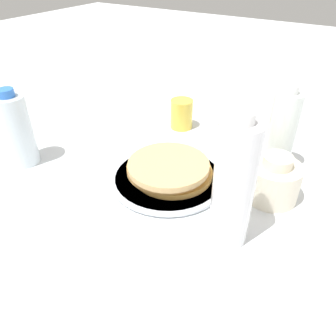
{
  "coord_description": "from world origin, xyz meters",
  "views": [
    {
      "loc": [
        -0.3,
        0.5,
        0.45
      ],
      "look_at": [
        0.01,
        -0.01,
        0.03
      ],
      "focal_mm": 35.0,
      "sensor_mm": 36.0,
      "label": 1
    }
  ],
  "objects_px": {
    "pancake_stack": "(169,169)",
    "water_bottle_near": "(281,132)",
    "plate": "(168,177)",
    "cream_jug": "(273,180)",
    "water_bottle_mid": "(16,130)",
    "juice_glass": "(182,114)",
    "water_bottle_far": "(234,185)"
  },
  "relations": [
    {
      "from": "pancake_stack",
      "to": "water_bottle_near",
      "type": "height_order",
      "value": "water_bottle_near"
    },
    {
      "from": "plate",
      "to": "water_bottle_near",
      "type": "relative_size",
      "value": 1.26
    },
    {
      "from": "water_bottle_near",
      "to": "cream_jug",
      "type": "bearing_deg",
      "value": 102.88
    },
    {
      "from": "water_bottle_mid",
      "to": "juice_glass",
      "type": "bearing_deg",
      "value": -123.11
    },
    {
      "from": "pancake_stack",
      "to": "water_bottle_far",
      "type": "distance_m",
      "value": 0.22
    },
    {
      "from": "juice_glass",
      "to": "water_bottle_mid",
      "type": "distance_m",
      "value": 0.44
    },
    {
      "from": "plate",
      "to": "water_bottle_far",
      "type": "bearing_deg",
      "value": 153.42
    },
    {
      "from": "water_bottle_mid",
      "to": "water_bottle_far",
      "type": "height_order",
      "value": "water_bottle_far"
    },
    {
      "from": "water_bottle_near",
      "to": "water_bottle_far",
      "type": "bearing_deg",
      "value": 88.49
    },
    {
      "from": "juice_glass",
      "to": "cream_jug",
      "type": "distance_m",
      "value": 0.37
    },
    {
      "from": "pancake_stack",
      "to": "juice_glass",
      "type": "relative_size",
      "value": 2.31
    },
    {
      "from": "juice_glass",
      "to": "plate",
      "type": "bearing_deg",
      "value": 113.19
    },
    {
      "from": "cream_jug",
      "to": "water_bottle_mid",
      "type": "xyz_separation_m",
      "value": [
        0.56,
        0.18,
        0.04
      ]
    },
    {
      "from": "pancake_stack",
      "to": "water_bottle_near",
      "type": "xyz_separation_m",
      "value": [
        -0.19,
        -0.18,
        0.07
      ]
    },
    {
      "from": "plate",
      "to": "water_bottle_mid",
      "type": "xyz_separation_m",
      "value": [
        0.34,
        0.12,
        0.08
      ]
    },
    {
      "from": "plate",
      "to": "pancake_stack",
      "type": "xyz_separation_m",
      "value": [
        -0.0,
        -0.0,
        0.02
      ]
    },
    {
      "from": "water_bottle_near",
      "to": "water_bottle_mid",
      "type": "bearing_deg",
      "value": 29.17
    },
    {
      "from": "juice_glass",
      "to": "water_bottle_near",
      "type": "distance_m",
      "value": 0.31
    },
    {
      "from": "cream_jug",
      "to": "pancake_stack",
      "type": "bearing_deg",
      "value": 16.19
    },
    {
      "from": "pancake_stack",
      "to": "water_bottle_mid",
      "type": "height_order",
      "value": "water_bottle_mid"
    },
    {
      "from": "water_bottle_near",
      "to": "juice_glass",
      "type": "bearing_deg",
      "value": -12.69
    },
    {
      "from": "plate",
      "to": "cream_jug",
      "type": "xyz_separation_m",
      "value": [
        -0.22,
        -0.06,
        0.04
      ]
    },
    {
      "from": "juice_glass",
      "to": "water_bottle_far",
      "type": "distance_m",
      "value": 0.45
    },
    {
      "from": "juice_glass",
      "to": "water_bottle_near",
      "type": "relative_size",
      "value": 0.4
    },
    {
      "from": "pancake_stack",
      "to": "water_bottle_far",
      "type": "bearing_deg",
      "value": 152.85
    },
    {
      "from": "pancake_stack",
      "to": "cream_jug",
      "type": "relative_size",
      "value": 1.79
    },
    {
      "from": "water_bottle_mid",
      "to": "pancake_stack",
      "type": "bearing_deg",
      "value": -160.52
    },
    {
      "from": "water_bottle_near",
      "to": "water_bottle_far",
      "type": "distance_m",
      "value": 0.27
    },
    {
      "from": "pancake_stack",
      "to": "water_bottle_far",
      "type": "xyz_separation_m",
      "value": [
        -0.18,
        0.09,
        0.09
      ]
    },
    {
      "from": "water_bottle_mid",
      "to": "water_bottle_far",
      "type": "xyz_separation_m",
      "value": [
        -0.53,
        -0.03,
        0.03
      ]
    },
    {
      "from": "pancake_stack",
      "to": "water_bottle_far",
      "type": "relative_size",
      "value": 0.77
    },
    {
      "from": "pancake_stack",
      "to": "cream_jug",
      "type": "bearing_deg",
      "value": -163.81
    }
  ]
}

